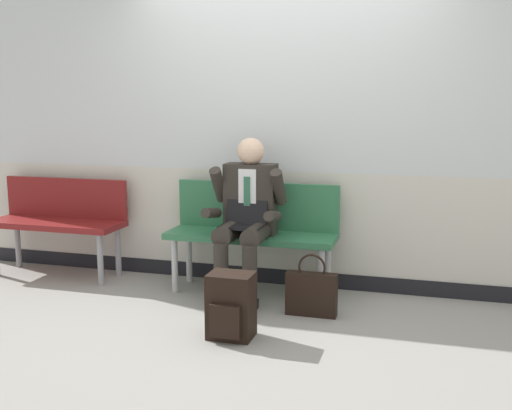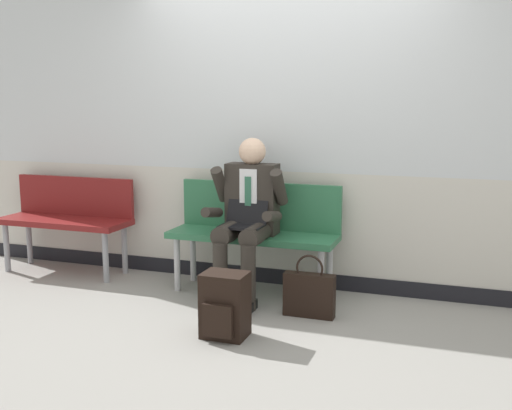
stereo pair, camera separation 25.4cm
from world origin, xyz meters
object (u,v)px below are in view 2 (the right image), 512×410
Objects in this scene: bench_with_person at (255,227)px; backpack at (225,306)px; bench_empty at (68,215)px; person_seated at (247,214)px; handbag at (309,294)px.

backpack is at bearing -81.93° from bench_with_person.
bench_with_person is 1.77m from bench_empty.
person_seated is at bearing -90.00° from bench_with_person.
handbag is at bearing -24.45° from person_seated.
person_seated reaches higher than handbag.
bench_with_person reaches higher than handbag.
backpack is 0.70m from handbag.
handbag reaches higher than backpack.
person_seated is at bearing 99.98° from backpack.
handbag is at bearing -38.69° from bench_with_person.
bench_with_person is 1.06m from backpack.
bench_with_person is 1.13× the size of bench_empty.
handbag is (0.56, -0.26, -0.49)m from person_seated.
person_seated is at bearing -6.16° from bench_empty.
person_seated is (1.77, -0.19, 0.15)m from bench_empty.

